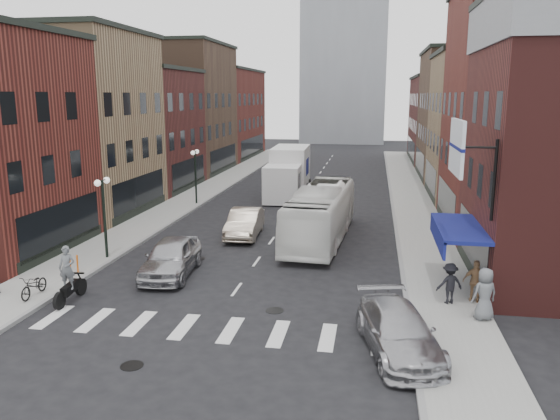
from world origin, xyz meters
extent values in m
plane|color=black|center=(0.00, 0.00, 0.00)|extent=(160.00, 160.00, 0.00)
cube|color=gray|center=(-8.50, 22.00, 0.07)|extent=(3.00, 74.00, 0.15)
cube|color=gray|center=(8.50, 22.00, 0.07)|extent=(3.00, 74.00, 0.15)
cube|color=gray|center=(-7.00, 22.00, 0.00)|extent=(0.20, 74.00, 0.16)
cube|color=gray|center=(7.00, 22.00, 0.00)|extent=(0.20, 74.00, 0.16)
cube|color=silver|center=(0.00, -3.00, 0.00)|extent=(12.00, 2.20, 0.01)
cube|color=black|center=(-10.02, 4.50, 1.60)|extent=(0.08, 7.20, 2.20)
cube|color=#937351|center=(-15.00, 14.00, 6.00)|extent=(10.00, 10.00, 12.00)
cube|color=black|center=(-10.02, 14.00, 1.60)|extent=(0.08, 8.00, 2.20)
cube|color=black|center=(-15.00, 14.00, 12.15)|extent=(10.30, 10.20, 0.30)
cube|color=#4B1D1B|center=(-15.00, 24.00, 5.00)|extent=(10.00, 10.00, 10.00)
cube|color=black|center=(-10.02, 24.00, 1.60)|extent=(0.08, 8.00, 2.20)
cube|color=black|center=(-15.00, 24.00, 10.15)|extent=(10.30, 10.20, 0.30)
cube|color=#4F3727|center=(-15.00, 35.00, 6.50)|extent=(10.00, 12.00, 13.00)
cube|color=black|center=(-10.02, 35.00, 1.60)|extent=(0.08, 9.60, 2.20)
cube|color=black|center=(-15.00, 35.00, 13.15)|extent=(10.30, 12.20, 0.30)
cube|color=maroon|center=(-15.00, 49.00, 5.50)|extent=(10.00, 16.00, 11.00)
cube|color=black|center=(-10.02, 49.00, 1.60)|extent=(0.08, 12.80, 2.20)
cube|color=black|center=(-15.00, 49.00, 11.15)|extent=(10.30, 16.20, 0.30)
cube|color=black|center=(10.02, 4.50, 1.60)|extent=(0.08, 7.20, 2.20)
cube|color=maroon|center=(15.00, 14.00, 7.00)|extent=(10.00, 10.00, 14.00)
cube|color=black|center=(10.02, 14.00, 1.60)|extent=(0.08, 8.00, 2.20)
cube|color=#937351|center=(15.00, 24.00, 5.50)|extent=(10.00, 10.00, 11.00)
cube|color=black|center=(10.02, 24.00, 1.60)|extent=(0.08, 8.00, 2.20)
cube|color=black|center=(15.00, 24.00, 11.15)|extent=(10.30, 10.20, 0.30)
cube|color=#4F3727|center=(15.00, 35.00, 6.00)|extent=(10.00, 12.00, 12.00)
cube|color=black|center=(10.02, 35.00, 1.60)|extent=(0.08, 9.60, 2.20)
cube|color=black|center=(15.00, 35.00, 12.15)|extent=(10.30, 12.20, 0.30)
cube|color=#4B1D1B|center=(15.00, 49.00, 5.00)|extent=(10.00, 16.00, 10.00)
cube|color=black|center=(10.02, 49.00, 1.60)|extent=(0.08, 12.80, 2.20)
cube|color=black|center=(15.00, 49.00, 10.15)|extent=(10.30, 16.20, 0.30)
cube|color=navy|center=(9.10, 2.50, 2.70)|extent=(1.80, 5.00, 0.15)
cube|color=navy|center=(8.25, 2.50, 2.35)|extent=(0.10, 5.00, 0.70)
cylinder|color=black|center=(9.90, 0.50, 5.00)|extent=(0.12, 0.12, 3.00)
cylinder|color=black|center=(9.20, 0.50, 6.20)|extent=(1.40, 0.08, 0.08)
cube|color=silver|center=(8.50, 0.50, 6.20)|extent=(0.12, 3.00, 2.00)
cylinder|color=black|center=(-7.40, 4.00, 2.00)|extent=(0.14, 0.14, 4.00)
cylinder|color=black|center=(-7.40, 4.00, 4.00)|extent=(0.06, 0.90, 0.06)
sphere|color=white|center=(-7.40, 3.55, 3.95)|extent=(0.32, 0.32, 0.32)
sphere|color=white|center=(-7.40, 4.45, 3.95)|extent=(0.32, 0.32, 0.32)
cylinder|color=black|center=(-7.40, 18.00, 2.00)|extent=(0.14, 0.14, 4.00)
cylinder|color=black|center=(-7.40, 18.00, 4.00)|extent=(0.06, 0.90, 0.06)
sphere|color=white|center=(-7.40, 17.55, 3.95)|extent=(0.32, 0.32, 0.32)
sphere|color=white|center=(-7.40, 18.45, 3.95)|extent=(0.32, 0.32, 0.32)
cylinder|color=#D8590C|center=(-7.60, 1.00, 0.55)|extent=(0.08, 0.08, 0.80)
cylinder|color=#D8590C|center=(-7.60, 1.60, 0.55)|extent=(0.08, 0.08, 0.80)
cube|color=silver|center=(-1.20, 19.71, 1.48)|extent=(2.74, 2.95, 2.75)
cube|color=black|center=(-1.20, 19.71, 1.76)|extent=(2.73, 1.63, 1.21)
cube|color=silver|center=(-1.20, 23.89, 2.31)|extent=(2.95, 5.81, 3.19)
cube|color=navy|center=(-1.20, 23.89, 2.31)|extent=(2.87, 2.29, 1.32)
cube|color=black|center=(-1.20, 23.67, 0.49)|extent=(2.67, 7.22, 0.38)
cylinder|color=black|center=(-2.47, 19.93, 0.49)|extent=(0.31, 0.99, 0.99)
cylinder|color=black|center=(0.06, 19.93, 0.49)|extent=(0.31, 0.99, 0.99)
cylinder|color=black|center=(-2.47, 23.67, 0.49)|extent=(0.31, 0.99, 0.99)
cylinder|color=black|center=(0.06, 23.67, 0.49)|extent=(0.31, 0.99, 0.99)
cylinder|color=black|center=(-2.47, 25.87, 0.49)|extent=(0.31, 0.99, 0.99)
cylinder|color=black|center=(0.06, 25.87, 0.49)|extent=(0.31, 0.99, 0.99)
cylinder|color=black|center=(-6.14, -0.70, 0.35)|extent=(0.15, 0.70, 0.70)
cylinder|color=black|center=(-6.14, -2.28, 0.35)|extent=(0.15, 0.70, 0.70)
cube|color=black|center=(-6.14, -1.49, 0.58)|extent=(0.41, 1.29, 0.37)
cube|color=black|center=(-6.14, -0.91, 1.00)|extent=(0.58, 0.13, 0.06)
imported|color=slate|center=(-6.14, -1.59, 1.45)|extent=(0.68, 0.49, 1.74)
imported|color=white|center=(2.71, 9.63, 1.53)|extent=(3.26, 11.15, 3.07)
imported|color=#B0B0B5|center=(-3.39, 2.33, 0.85)|extent=(2.43, 5.14, 1.70)
imported|color=beige|center=(-1.71, 9.70, 0.79)|extent=(1.97, 4.89, 1.58)
imported|color=#A9A9AE|center=(6.50, -3.71, 0.72)|extent=(3.13, 5.32, 1.45)
imported|color=black|center=(-7.69, -1.51, 0.60)|extent=(0.65, 1.74, 0.90)
imported|color=black|center=(8.58, 0.54, 0.96)|extent=(1.15, 0.84, 1.61)
imported|color=#916C49|center=(9.60, 0.85, 0.99)|extent=(1.02, 0.56, 1.68)
imported|color=slate|center=(9.60, -0.86, 1.11)|extent=(1.10, 0.92, 1.91)
camera|label=1|loc=(5.53, -20.23, 8.07)|focal=35.00mm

